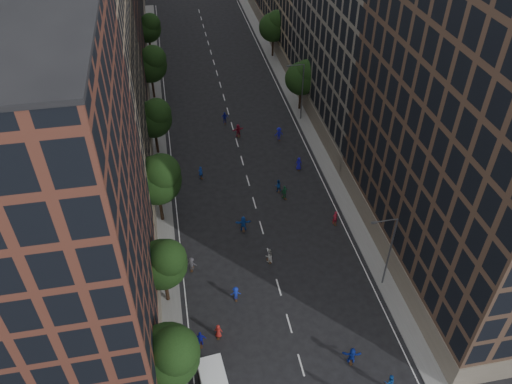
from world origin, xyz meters
TOP-DOWN VIEW (x-y plane):
  - ground at (0.00, 40.00)m, footprint 240.00×240.00m
  - sidewalk_left at (-12.00, 47.50)m, footprint 4.00×105.00m
  - sidewalk_right at (12.00, 47.50)m, footprint 4.00×105.00m
  - bldg_left_a at (-19.00, 11.00)m, footprint 14.00×22.00m
  - bldg_left_b at (-19.00, 35.00)m, footprint 14.00×26.00m
  - bldg_left_c at (-19.00, 58.00)m, footprint 14.00×20.00m
  - bldg_right_a at (19.00, 15.00)m, footprint 14.00×30.00m
  - bldg_right_b at (19.00, 44.00)m, footprint 14.00×28.00m
  - tree_left_0 at (-11.01, 3.85)m, footprint 5.20×5.20m
  - tree_left_1 at (-11.02, 13.86)m, footprint 4.80×4.80m
  - tree_left_2 at (-10.99, 25.83)m, footprint 5.60×5.60m
  - tree_left_3 at (-11.02, 39.85)m, footprint 5.00×5.00m
  - tree_left_4 at (-11.00, 55.84)m, footprint 5.40×5.40m
  - tree_left_5 at (-11.02, 71.86)m, footprint 4.80×4.80m
  - tree_right_a at (11.38, 47.85)m, footprint 5.00×5.00m
  - tree_right_b at (11.39, 67.85)m, footprint 5.20×5.20m
  - streetlamp_near at (10.37, 12.00)m, footprint 2.64×0.22m
  - streetlamp_far at (10.37, 45.00)m, footprint 2.64×0.22m
  - skater_2 at (6.69, 1.00)m, footprint 1.02×0.87m
  - skater_3 at (-4.54, 12.87)m, footprint 1.07×0.67m
  - skater_4 at (-8.50, 8.24)m, footprint 1.08×0.54m
  - skater_5 at (4.43, 4.01)m, footprint 1.79×0.93m
  - skater_6 at (-6.81, 8.82)m, footprint 0.86×0.67m
  - skater_7 at (8.50, 21.55)m, footprint 0.73×0.55m
  - skater_8 at (-0.26, 17.17)m, footprint 0.99×0.86m
  - skater_9 at (-8.50, 17.56)m, footprint 1.19×0.88m
  - skater_10 at (3.82, 27.17)m, footprint 1.18×0.86m
  - skater_11 at (-2.13, 22.52)m, footprint 1.80×0.67m
  - skater_12 at (7.04, 32.64)m, footprint 0.93×0.65m
  - skater_13 at (-5.92, 33.23)m, footprint 0.74×0.64m
  - skater_14 at (3.35, 28.70)m, footprint 0.86×0.69m
  - skater_15 at (6.05, 40.12)m, footprint 1.32×0.83m
  - skater_16 at (-0.94, 46.04)m, footprint 1.10×0.52m
  - skater_17 at (0.45, 42.07)m, footprint 1.86×0.94m

SIDE VIEW (x-z plane):
  - ground at x=0.00m, z-range 0.00..0.00m
  - sidewalk_left at x=-12.00m, z-range 0.00..0.15m
  - sidewalk_right at x=12.00m, z-range 0.00..0.15m
  - skater_6 at x=-6.81m, z-range 0.00..1.56m
  - skater_3 at x=-4.54m, z-range 0.00..1.59m
  - skater_9 at x=-8.50m, z-range 0.00..1.64m
  - skater_14 at x=3.35m, z-range 0.00..1.67m
  - skater_13 at x=-5.92m, z-range 0.00..1.72m
  - skater_8 at x=-0.26m, z-range 0.00..1.73m
  - skater_4 at x=-8.50m, z-range 0.00..1.77m
  - skater_12 at x=7.04m, z-range 0.00..1.79m
  - skater_7 at x=8.50m, z-range 0.00..1.82m
  - skater_16 at x=-0.94m, z-range 0.00..1.82m
  - skater_2 at x=6.69m, z-range 0.00..1.83m
  - skater_5 at x=4.43m, z-range 0.00..1.85m
  - skater_10 at x=3.82m, z-range 0.00..1.86m
  - skater_11 at x=-2.13m, z-range 0.00..1.91m
  - skater_17 at x=0.45m, z-range 0.00..1.92m
  - skater_15 at x=6.05m, z-range 0.00..1.95m
  - streetlamp_near at x=10.37m, z-range 0.64..9.70m
  - streetlamp_far at x=10.37m, z-range 0.64..9.70m
  - tree_left_1 at x=-11.02m, z-range 1.45..9.66m
  - tree_right_a at x=11.38m, z-range 1.43..9.83m
  - tree_left_5 at x=-11.02m, z-range 1.51..9.84m
  - tree_left_3 at x=-11.02m, z-range 1.53..10.11m
  - tree_left_0 at x=-11.01m, z-range 1.54..10.37m
  - tree_right_b at x=11.39m, z-range 1.54..10.37m
  - tree_left_4 at x=-11.00m, z-range 1.56..10.63m
  - tree_left_2 at x=-10.99m, z-range 1.63..11.08m
  - bldg_left_c at x=-19.00m, z-range 0.00..28.00m
  - bldg_left_a at x=-19.00m, z-range 0.00..30.00m
  - bldg_right_b at x=19.00m, z-range 0.00..33.00m
  - bldg_left_b at x=-19.00m, z-range 0.00..34.00m
  - bldg_right_a at x=19.00m, z-range 0.00..36.00m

